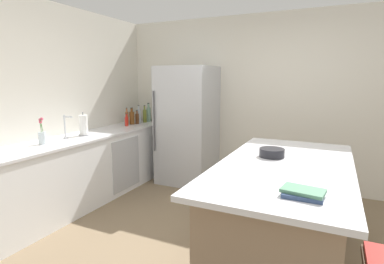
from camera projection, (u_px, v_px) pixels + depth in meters
The scene contains 18 objects.
ground_plane at pixel (217, 257), 2.81m from camera, with size 7.20×7.20×0.00m, color #7A664C.
wall_rear at pixel (270, 102), 4.58m from camera, with size 6.00×0.10×2.60m, color silver.
wall_left at pixel (27, 108), 3.62m from camera, with size 0.10×6.00×2.60m, color silver.
counter_run_left at pixel (90, 167), 4.12m from camera, with size 0.67×3.07×0.90m.
kitchen_island at pixel (282, 216), 2.60m from camera, with size 1.05×2.05×0.94m.
refrigerator at pixel (187, 125), 4.78m from camera, with size 0.82×0.79×1.83m.
sink_faucet at pixel (66, 126), 3.75m from camera, with size 0.15×0.05×0.30m.
flower_vase at pixel (42, 136), 3.44m from camera, with size 0.08×0.08×0.31m.
paper_towel_roll at pixel (84, 125), 3.97m from camera, with size 0.14×0.14×0.31m.
gin_bottle at pixel (149, 114), 5.28m from camera, with size 0.07×0.07×0.33m.
olive_oil_bottle at pixel (145, 116), 5.20m from camera, with size 0.06×0.06×0.29m.
soda_bottle at pixel (139, 116), 5.13m from camera, with size 0.07×0.07×0.31m.
syrup_bottle at pixel (137, 118), 5.03m from camera, with size 0.06×0.06×0.23m.
whiskey_bottle at pixel (132, 118), 4.97m from camera, with size 0.08×0.08×0.28m.
vinegar_bottle at pixel (127, 118), 4.91m from camera, with size 0.05×0.05×0.28m.
hot_sauce_bottle at pixel (127, 121), 4.80m from camera, with size 0.05×0.05×0.20m.
cookbook_stack at pixel (303, 193), 1.81m from camera, with size 0.26×0.19×0.05m.
mixing_bowl at pixel (272, 153), 2.74m from camera, with size 0.23×0.23×0.08m.
Camera 1 is at (0.89, -2.41, 1.64)m, focal length 28.15 mm.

